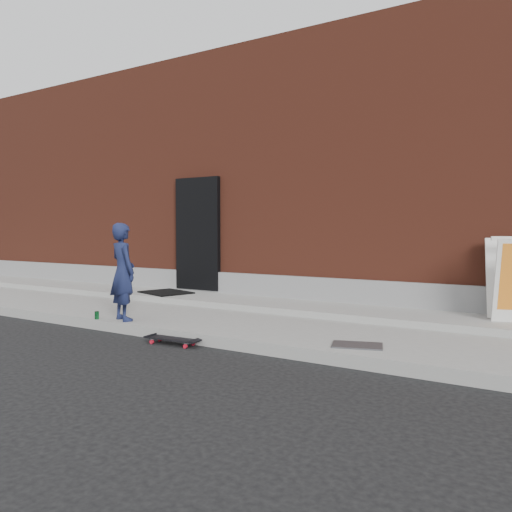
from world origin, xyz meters
The scene contains 9 objects.
ground centered at (0.00, 0.00, 0.00)m, with size 80.00×80.00×0.00m, color black.
sidewalk centered at (0.00, 1.50, 0.07)m, with size 20.00×3.00×0.15m, color gray.
apron centered at (0.00, 2.40, 0.20)m, with size 20.00×1.20×0.10m, color gray.
building centered at (0.00, 6.99, 2.50)m, with size 20.00×8.10×5.00m.
child centered at (-1.84, 0.20, 0.87)m, with size 0.52×0.34×1.43m, color #171D40.
skateboard centered at (-0.60, -0.14, 0.07)m, with size 0.78×0.25×0.09m.
soda_can centered at (-2.24, 0.05, 0.21)m, with size 0.06×0.06×0.12m, color #177633.
doormat centered at (-2.90, 2.33, 0.26)m, with size 0.92×0.74×0.03m, color black.
utility_plate centered at (1.67, 0.42, 0.16)m, with size 0.57×0.36×0.02m, color #4B4C50.
Camera 1 is at (3.62, -5.00, 1.48)m, focal length 35.00 mm.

